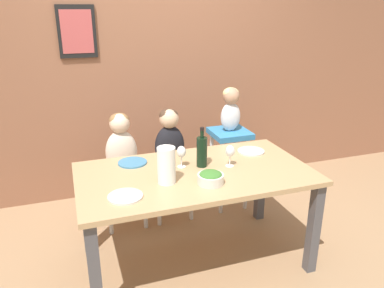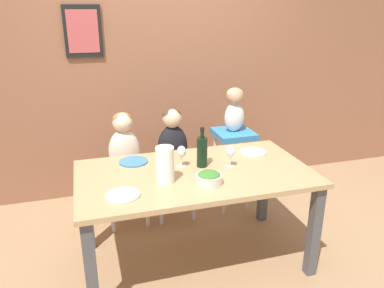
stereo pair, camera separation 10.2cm
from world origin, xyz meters
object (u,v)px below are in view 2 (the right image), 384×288
object	(u,v)px
paper_towel_roll	(165,165)
salad_bowl_large	(209,178)
wine_glass_far	(182,152)
dinner_plate_back_right	(253,152)
person_child_center	(172,137)
person_baby_right	(235,107)
chair_right_highchair	(233,149)
dinner_plate_back_left	(133,162)
wine_bottle	(202,151)
chair_far_center	(173,174)
person_child_left	(124,142)
chair_far_left	(126,180)
wine_glass_near	(230,152)
dinner_plate_front_left	(123,195)

from	to	relation	value
paper_towel_roll	salad_bowl_large	distance (m)	0.29
wine_glass_far	dinner_plate_back_right	size ratio (longest dim) A/B	0.75
person_child_center	paper_towel_roll	distance (m)	0.85
person_baby_right	chair_right_highchair	bearing A→B (deg)	-90.00
wine_glass_far	dinner_plate_back_left	xyz separation A→B (m)	(-0.32, 0.18, -0.10)
person_baby_right	wine_glass_far	world-z (taller)	person_baby_right
wine_bottle	dinner_plate_back_right	xyz separation A→B (m)	(0.46, 0.14, -0.11)
person_baby_right	wine_bottle	distance (m)	0.82
chair_far_center	dinner_plate_back_left	bearing A→B (deg)	-133.58
person_child_left	dinner_plate_back_left	size ratio (longest dim) A/B	2.46
paper_towel_roll	wine_glass_far	world-z (taller)	paper_towel_roll
dinner_plate_back_right	person_child_center	bearing A→B (deg)	137.19
wine_bottle	person_baby_right	bearing A→B (deg)	51.25
person_baby_right	paper_towel_roll	xyz separation A→B (m)	(-0.81, -0.81, -0.13)
chair_far_left	paper_towel_roll	size ratio (longest dim) A/B	1.98
person_baby_right	wine_bottle	xyz separation A→B (m)	(-0.50, -0.63, -0.13)
person_child_left	salad_bowl_large	bearing A→B (deg)	-64.36
person_child_center	person_baby_right	xyz separation A→B (m)	(0.57, 0.00, 0.23)
paper_towel_roll	wine_glass_near	bearing A→B (deg)	12.89
dinner_plate_front_left	salad_bowl_large	bearing A→B (deg)	1.25
chair_far_center	person_child_left	bearing A→B (deg)	179.84
salad_bowl_large	wine_glass_far	bearing A→B (deg)	107.22
chair_right_highchair	person_child_left	xyz separation A→B (m)	(-0.98, 0.00, 0.16)
chair_far_center	wine_glass_far	world-z (taller)	wine_glass_far
chair_right_highchair	person_child_center	world-z (taller)	person_child_center
paper_towel_roll	dinner_plate_back_right	world-z (taller)	paper_towel_roll
chair_far_left	salad_bowl_large	distance (m)	1.07
dinner_plate_back_left	person_child_center	bearing A→B (deg)	46.50
chair_right_highchair	paper_towel_roll	xyz separation A→B (m)	(-0.81, -0.80, 0.27)
chair_far_center	wine_glass_near	world-z (taller)	wine_glass_near
person_baby_right	dinner_plate_back_left	world-z (taller)	person_baby_right
chair_far_center	chair_right_highchair	distance (m)	0.60
dinner_plate_back_left	wine_glass_far	bearing A→B (deg)	-29.06
chair_far_left	person_child_center	distance (m)	0.54
chair_far_center	chair_right_highchair	world-z (taller)	chair_right_highchair
wine_bottle	dinner_plate_front_left	size ratio (longest dim) A/B	1.38
chair_far_center	person_child_left	size ratio (longest dim) A/B	0.92
chair_right_highchair	person_child_center	size ratio (longest dim) A/B	1.44
person_child_left	person_child_center	distance (m)	0.42
person_child_left	wine_glass_near	xyz separation A→B (m)	(0.67, -0.69, 0.09)
chair_right_highchair	wine_bottle	bearing A→B (deg)	-128.83
wine_glass_near	dinner_plate_front_left	size ratio (longest dim) A/B	0.75
chair_far_center	dinner_plate_back_right	world-z (taller)	dinner_plate_back_right
chair_far_center	salad_bowl_large	distance (m)	0.98
paper_towel_roll	dinner_plate_back_right	xyz separation A→B (m)	(0.77, 0.32, -0.11)
chair_right_highchair	wine_glass_far	size ratio (longest dim) A/B	4.76
chair_far_left	wine_glass_near	xyz separation A→B (m)	(0.67, -0.69, 0.44)
person_child_left	person_child_center	world-z (taller)	same
person_baby_right	paper_towel_roll	distance (m)	1.15
paper_towel_roll	dinner_plate_front_left	size ratio (longest dim) A/B	1.15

